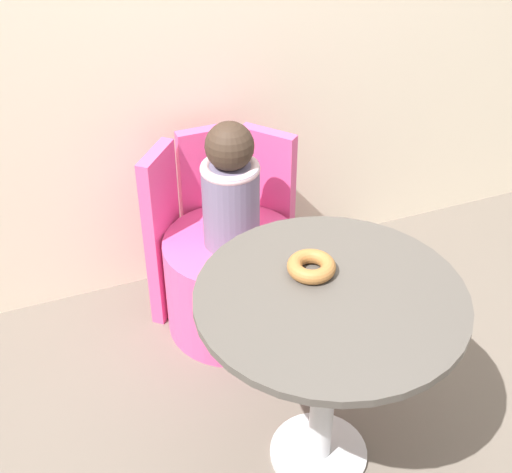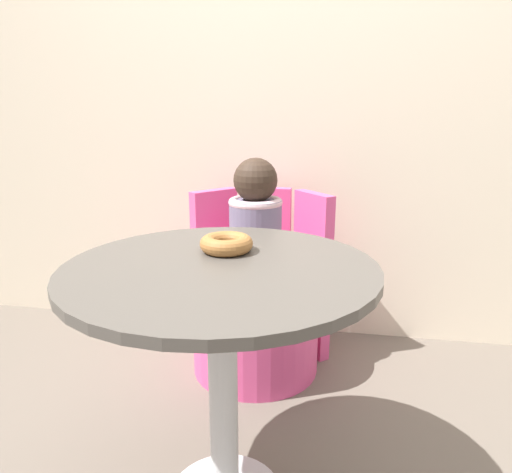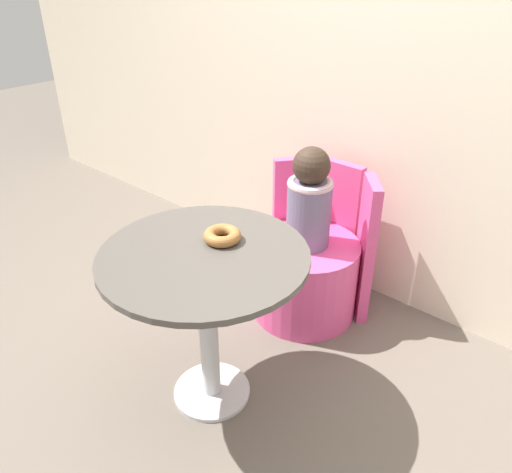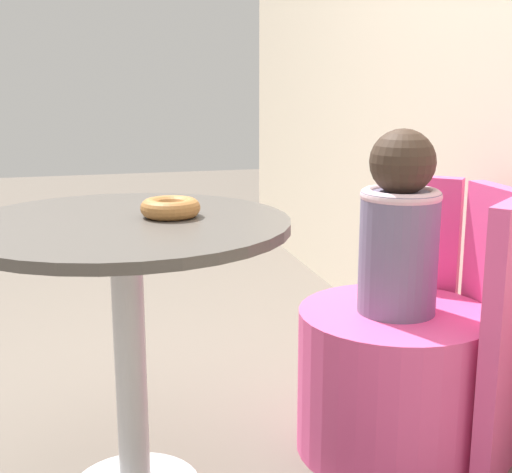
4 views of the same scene
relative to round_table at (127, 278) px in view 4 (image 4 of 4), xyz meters
name	(u,v)px [view 4 (image 4 of 4)]	position (x,y,z in m)	size (l,w,h in m)	color
round_table	(127,278)	(0.00, 0.00, 0.00)	(0.77, 0.77, 0.70)	silver
tub_chair	(392,381)	(-0.04, 0.72, -0.36)	(0.53, 0.53, 0.40)	#E54C8C
booth_backrest	(467,317)	(-0.04, 0.94, -0.20)	(0.62, 0.23, 0.74)	#E54C8C
child_figure	(400,227)	(-0.04, 0.72, 0.08)	(0.21, 0.21, 0.49)	slate
donut	(170,208)	(-0.01, 0.11, 0.16)	(0.14, 0.14, 0.04)	#9E6633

